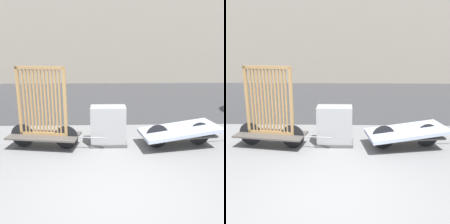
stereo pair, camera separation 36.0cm
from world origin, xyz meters
The scene contains 5 objects.
ground_plane centered at (0.00, 0.00, 0.00)m, with size 60.00×60.00×0.00m, color slate.
road_strip centered at (0.00, 8.63, 0.00)m, with size 56.00×9.11×0.01m.
bike_cart_with_bedframe centered at (-1.68, 2.23, 0.70)m, with size 2.46×0.98×2.02m.
bike_cart_with_mattress centered at (1.69, 2.24, 0.39)m, with size 2.57×1.25×0.59m.
utility_cabinet centered at (-0.09, 2.41, 0.47)m, with size 0.94×0.55×1.01m.
Camera 2 is at (0.17, -3.95, 2.53)m, focal length 42.00 mm.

